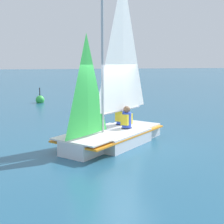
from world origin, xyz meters
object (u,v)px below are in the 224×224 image
sailor_helm (127,123)px  sailor_crew (121,119)px  buoy_marker (40,100)px  sailboat_main (113,121)px

sailor_helm → sailor_crew: (0.67, -0.07, 0.01)m
sailor_helm → buoy_marker: sailor_helm is taller
sailboat_main → buoy_marker: size_ratio=5.14×
sailboat_main → buoy_marker: bearing=-120.9°
sailboat_main → sailor_crew: size_ratio=4.71×
sailor_crew → buoy_marker: 10.63m
sailor_helm → buoy_marker: bearing=-118.2°
sailboat_main → sailor_helm: (0.13, -0.53, -0.10)m
sailor_helm → sailor_crew: size_ratio=1.00×
sailboat_main → sailor_crew: bearing=-161.3°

